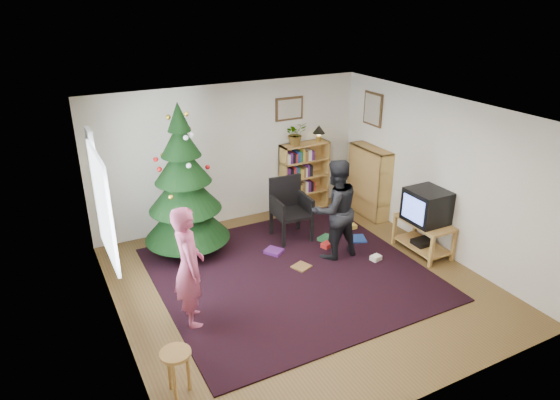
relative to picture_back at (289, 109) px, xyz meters
name	(u,v)px	position (x,y,z in m)	size (l,w,h in m)	color
floor	(300,283)	(-1.15, -2.48, -1.95)	(5.00, 5.00, 0.00)	brown
ceiling	(303,114)	(-1.15, -2.48, 0.55)	(5.00, 5.00, 0.00)	white
wall_back	(231,154)	(-1.15, 0.02, -0.70)	(5.00, 0.02, 2.50)	silver
wall_front	(433,298)	(-1.15, -4.97, -0.70)	(5.00, 0.02, 2.50)	silver
wall_left	(112,245)	(-3.65, -2.48, -0.70)	(0.02, 5.00, 2.50)	silver
wall_right	(440,175)	(1.35, -2.48, -0.70)	(0.02, 5.00, 2.50)	silver
rug	(290,273)	(-1.15, -2.17, -1.94)	(3.80, 3.60, 0.02)	black
window_pane	(103,206)	(-3.62, -1.88, -0.45)	(0.04, 1.20, 1.40)	silver
curtain	(97,187)	(-3.58, -1.18, -0.45)	(0.06, 0.35, 1.60)	white
picture_back	(289,109)	(0.00, 0.00, 0.00)	(0.55, 0.03, 0.42)	#4C3319
picture_right	(373,109)	(1.33, -0.73, 0.00)	(0.03, 0.50, 0.60)	#4C3319
christmas_tree	(184,193)	(-2.28, -0.80, -0.93)	(1.35, 1.35, 2.46)	#3F2816
bookshelf_back	(304,175)	(0.26, -0.14, -1.29)	(0.95, 0.30, 1.30)	gold
bookshelf_right	(369,181)	(1.19, -0.94, -1.29)	(0.30, 0.95, 1.30)	gold
tv_stand	(423,234)	(1.07, -2.57, -1.62)	(0.51, 0.93, 0.55)	gold
crt_tv	(427,206)	(1.07, -2.57, -1.14)	(0.56, 0.61, 0.53)	black
armchair	(288,206)	(-0.59, -1.06, -1.38)	(0.61, 0.61, 1.05)	black
stool	(176,362)	(-3.35, -3.73, -1.53)	(0.33, 0.33, 0.54)	gold
person_standing	(189,267)	(-2.81, -2.60, -1.15)	(0.59, 0.38, 1.61)	#AC4467
person_by_chair	(335,210)	(-0.28, -2.01, -1.14)	(0.79, 0.61, 1.62)	black
potted_plant	(296,134)	(0.06, -0.14, -0.44)	(0.38, 0.33, 0.42)	gray
table_lamp	(319,130)	(0.56, -0.14, -0.44)	(0.23, 0.23, 0.31)	#A57F33
floor_clutter	(330,246)	(-0.18, -1.78, -1.91)	(1.79, 1.33, 0.08)	#A51E19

